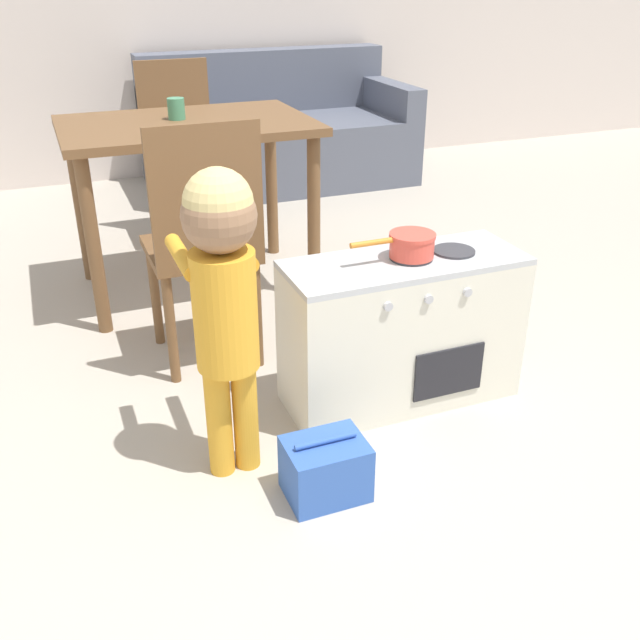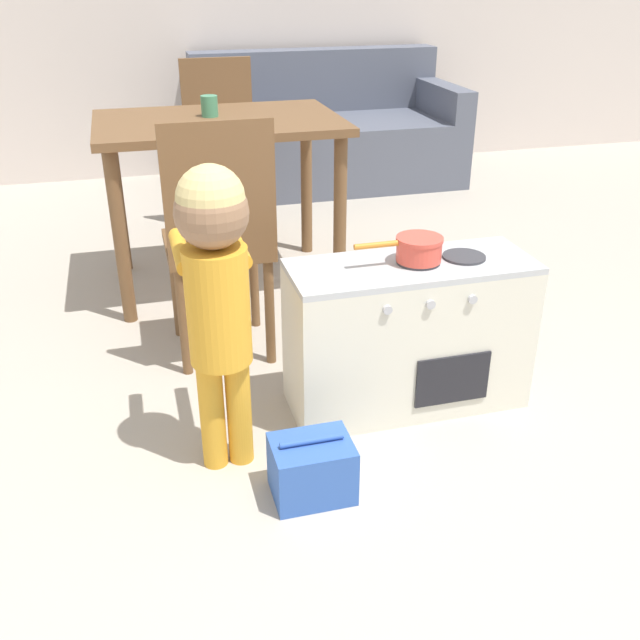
{
  "view_description": "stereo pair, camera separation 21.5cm",
  "coord_description": "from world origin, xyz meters",
  "px_view_note": "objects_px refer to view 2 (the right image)",
  "views": [
    {
      "loc": [
        -0.69,
        -0.85,
        1.35
      ],
      "look_at": [
        0.02,
        0.93,
        0.38
      ],
      "focal_mm": 40.0,
      "sensor_mm": 36.0,
      "label": 1
    },
    {
      "loc": [
        -0.48,
        -0.92,
        1.35
      ],
      "look_at": [
        0.02,
        0.93,
        0.38
      ],
      "focal_mm": 40.0,
      "sensor_mm": 36.0,
      "label": 2
    }
  ],
  "objects_px": {
    "play_kitchen": "(408,335)",
    "child_figure": "(216,276)",
    "toy_basket": "(312,469)",
    "dining_table": "(220,146)",
    "toy_pot": "(418,247)",
    "couch": "(325,136)",
    "dining_chair_near": "(219,237)",
    "dining_chair_far": "(222,145)",
    "cup_on_table": "(209,106)"
  },
  "relations": [
    {
      "from": "toy_basket",
      "to": "toy_pot",
      "type": "bearing_deg",
      "value": 40.67
    },
    {
      "from": "dining_chair_near",
      "to": "couch",
      "type": "relative_size",
      "value": 0.53
    },
    {
      "from": "child_figure",
      "to": "couch",
      "type": "relative_size",
      "value": 0.53
    },
    {
      "from": "dining_chair_near",
      "to": "dining_chair_far",
      "type": "height_order",
      "value": "same"
    },
    {
      "from": "toy_pot",
      "to": "dining_table",
      "type": "relative_size",
      "value": 0.28
    },
    {
      "from": "toy_pot",
      "to": "couch",
      "type": "xyz_separation_m",
      "value": [
        0.47,
        2.74,
        -0.26
      ]
    },
    {
      "from": "toy_basket",
      "to": "couch",
      "type": "relative_size",
      "value": 0.13
    },
    {
      "from": "cup_on_table",
      "to": "child_figure",
      "type": "bearing_deg",
      "value": -97.25
    },
    {
      "from": "toy_pot",
      "to": "toy_basket",
      "type": "height_order",
      "value": "toy_pot"
    },
    {
      "from": "toy_pot",
      "to": "dining_table",
      "type": "distance_m",
      "value": 1.25
    },
    {
      "from": "play_kitchen",
      "to": "dining_table",
      "type": "xyz_separation_m",
      "value": [
        -0.43,
        1.17,
        0.38
      ]
    },
    {
      "from": "dining_chair_near",
      "to": "dining_chair_far",
      "type": "bearing_deg",
      "value": 81.2
    },
    {
      "from": "play_kitchen",
      "to": "child_figure",
      "type": "distance_m",
      "value": 0.74
    },
    {
      "from": "child_figure",
      "to": "dining_table",
      "type": "distance_m",
      "value": 1.35
    },
    {
      "from": "toy_pot",
      "to": "couch",
      "type": "bearing_deg",
      "value": 80.26
    },
    {
      "from": "dining_chair_near",
      "to": "dining_chair_far",
      "type": "distance_m",
      "value": 1.42
    },
    {
      "from": "play_kitchen",
      "to": "child_figure",
      "type": "relative_size",
      "value": 0.86
    },
    {
      "from": "dining_chair_near",
      "to": "play_kitchen",
      "type": "bearing_deg",
      "value": -40.93
    },
    {
      "from": "toy_basket",
      "to": "cup_on_table",
      "type": "height_order",
      "value": "cup_on_table"
    },
    {
      "from": "dining_chair_far",
      "to": "cup_on_table",
      "type": "distance_m",
      "value": 0.74
    },
    {
      "from": "child_figure",
      "to": "cup_on_table",
      "type": "bearing_deg",
      "value": 82.75
    },
    {
      "from": "toy_basket",
      "to": "dining_table",
      "type": "distance_m",
      "value": 1.64
    },
    {
      "from": "dining_chair_far",
      "to": "dining_table",
      "type": "bearing_deg",
      "value": 81.59
    },
    {
      "from": "play_kitchen",
      "to": "dining_chair_near",
      "type": "bearing_deg",
      "value": 139.07
    },
    {
      "from": "dining_chair_near",
      "to": "dining_chair_far",
      "type": "relative_size",
      "value": 1.0
    },
    {
      "from": "cup_on_table",
      "to": "toy_basket",
      "type": "bearing_deg",
      "value": -88.96
    },
    {
      "from": "child_figure",
      "to": "toy_basket",
      "type": "bearing_deg",
      "value": -46.29
    },
    {
      "from": "toy_basket",
      "to": "couch",
      "type": "bearing_deg",
      "value": 73.69
    },
    {
      "from": "dining_table",
      "to": "couch",
      "type": "bearing_deg",
      "value": 59.8
    },
    {
      "from": "play_kitchen",
      "to": "cup_on_table",
      "type": "height_order",
      "value": "cup_on_table"
    },
    {
      "from": "child_figure",
      "to": "dining_table",
      "type": "xyz_separation_m",
      "value": [
        0.2,
        1.33,
        0.03
      ]
    },
    {
      "from": "child_figure",
      "to": "couch",
      "type": "bearing_deg",
      "value": 68.96
    },
    {
      "from": "couch",
      "to": "dining_chair_near",
      "type": "bearing_deg",
      "value": -114.35
    },
    {
      "from": "couch",
      "to": "cup_on_table",
      "type": "distance_m",
      "value": 1.85
    },
    {
      "from": "cup_on_table",
      "to": "couch",
      "type": "bearing_deg",
      "value": 58.22
    },
    {
      "from": "toy_pot",
      "to": "cup_on_table",
      "type": "height_order",
      "value": "cup_on_table"
    },
    {
      "from": "play_kitchen",
      "to": "dining_table",
      "type": "height_order",
      "value": "dining_table"
    },
    {
      "from": "play_kitchen",
      "to": "toy_basket",
      "type": "height_order",
      "value": "play_kitchen"
    },
    {
      "from": "toy_pot",
      "to": "child_figure",
      "type": "height_order",
      "value": "child_figure"
    },
    {
      "from": "cup_on_table",
      "to": "dining_chair_far",
      "type": "bearing_deg",
      "value": 78.65
    },
    {
      "from": "play_kitchen",
      "to": "toy_pot",
      "type": "relative_size",
      "value": 2.74
    },
    {
      "from": "toy_basket",
      "to": "dining_chair_far",
      "type": "bearing_deg",
      "value": 87.39
    },
    {
      "from": "toy_pot",
      "to": "dining_chair_near",
      "type": "xyz_separation_m",
      "value": [
        -0.56,
        0.47,
        -0.08
      ]
    },
    {
      "from": "dining_chair_far",
      "to": "cup_on_table",
      "type": "height_order",
      "value": "dining_chair_far"
    },
    {
      "from": "toy_basket",
      "to": "dining_chair_far",
      "type": "height_order",
      "value": "dining_chair_far"
    },
    {
      "from": "toy_basket",
      "to": "dining_chair_near",
      "type": "xyz_separation_m",
      "value": [
        -0.11,
        0.85,
        0.39
      ]
    },
    {
      "from": "dining_chair_far",
      "to": "couch",
      "type": "height_order",
      "value": "dining_chair_far"
    },
    {
      "from": "toy_pot",
      "to": "toy_basket",
      "type": "bearing_deg",
      "value": -139.33
    },
    {
      "from": "toy_basket",
      "to": "cup_on_table",
      "type": "distance_m",
      "value": 1.75
    },
    {
      "from": "dining_chair_near",
      "to": "dining_table",
      "type": "bearing_deg",
      "value": 80.81
    }
  ]
}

